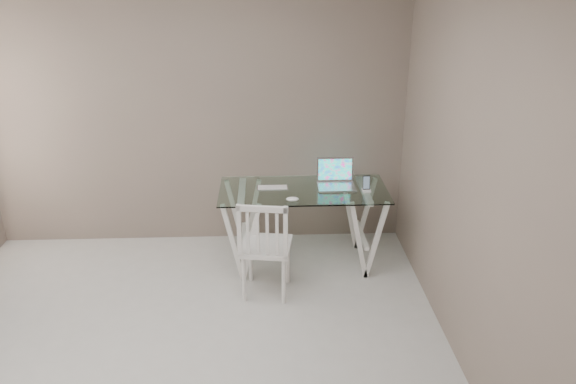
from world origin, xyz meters
The scene contains 7 objects.
room centered at (-0.06, 0.02, 1.72)m, with size 4.50×4.52×2.71m.
desk centered at (0.99, 1.67, 0.38)m, with size 1.50×0.70×0.75m.
chair centered at (0.63, 1.12, 0.49)m, with size 0.46×0.46×0.89m.
laptop centered at (1.29, 1.77, 0.80)m, with size 0.34×0.27×0.24m.
keyboard centered at (0.71, 1.72, 0.75)m, with size 0.28×0.12×0.01m, color silver.
mouse centered at (0.88, 1.42, 0.76)m, with size 0.11×0.06×0.03m, color white.
phone_dock centered at (1.54, 1.61, 0.79)m, with size 0.08×0.08×0.14m.
Camera 1 is at (0.65, -2.95, 2.66)m, focal length 35.00 mm.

